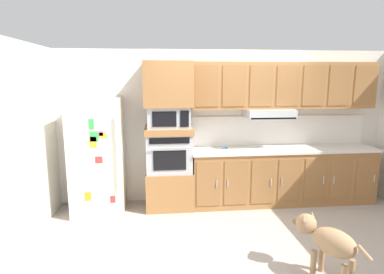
{
  "coord_description": "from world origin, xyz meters",
  "views": [
    {
      "loc": [
        -1.13,
        -4.28,
        2.08
      ],
      "look_at": [
        -0.68,
        0.0,
        1.27
      ],
      "focal_mm": 30.58,
      "sensor_mm": 36.0,
      "label": 1
    }
  ],
  "objects_px": {
    "refrigerator": "(98,156)",
    "built_in_oven": "(169,152)",
    "microwave": "(168,117)",
    "screwdriver": "(225,148)",
    "dog": "(327,240)"
  },
  "relations": [
    {
      "from": "dog",
      "to": "screwdriver",
      "type": "bearing_deg",
      "value": -13.41
    },
    {
      "from": "microwave",
      "to": "dog",
      "type": "xyz_separation_m",
      "value": [
        1.54,
        -2.09,
        -1.04
      ]
    },
    {
      "from": "refrigerator",
      "to": "microwave",
      "type": "bearing_deg",
      "value": 3.56
    },
    {
      "from": "built_in_oven",
      "to": "dog",
      "type": "relative_size",
      "value": 0.88
    },
    {
      "from": "refrigerator",
      "to": "built_in_oven",
      "type": "xyz_separation_m",
      "value": [
        1.09,
        0.07,
        0.02
      ]
    },
    {
      "from": "dog",
      "to": "built_in_oven",
      "type": "bearing_deg",
      "value": 6.48
    },
    {
      "from": "refrigerator",
      "to": "microwave",
      "type": "xyz_separation_m",
      "value": [
        1.09,
        0.07,
        0.58
      ]
    },
    {
      "from": "built_in_oven",
      "to": "microwave",
      "type": "distance_m",
      "value": 0.56
    },
    {
      "from": "microwave",
      "to": "screwdriver",
      "type": "bearing_deg",
      "value": 2.75
    },
    {
      "from": "built_in_oven",
      "to": "screwdriver",
      "type": "bearing_deg",
      "value": 2.75
    },
    {
      "from": "refrigerator",
      "to": "dog",
      "type": "xyz_separation_m",
      "value": [
        2.63,
        -2.02,
        -0.46
      ]
    },
    {
      "from": "refrigerator",
      "to": "built_in_oven",
      "type": "distance_m",
      "value": 1.09
    },
    {
      "from": "refrigerator",
      "to": "screwdriver",
      "type": "xyz_separation_m",
      "value": [
        2.0,
        0.11,
        0.05
      ]
    },
    {
      "from": "refrigerator",
      "to": "dog",
      "type": "distance_m",
      "value": 3.35
    },
    {
      "from": "refrigerator",
      "to": "built_in_oven",
      "type": "relative_size",
      "value": 2.51
    }
  ]
}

